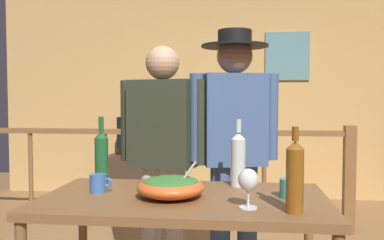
% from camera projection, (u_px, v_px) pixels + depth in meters
% --- Properties ---
extents(back_wall, '(6.12, 0.10, 2.71)m').
position_uv_depth(back_wall, '(235.00, 91.00, 5.29)').
color(back_wall, tan).
rests_on(back_wall, ground_plane).
extents(framed_picture, '(0.54, 0.03, 0.60)m').
position_uv_depth(framed_picture, '(287.00, 56.00, 5.13)').
color(framed_picture, slate).
extents(stair_railing, '(3.98, 0.10, 1.01)m').
position_uv_depth(stair_railing, '(201.00, 160.00, 3.98)').
color(stair_railing, brown).
rests_on(stair_railing, ground_plane).
extents(tv_console, '(0.90, 0.40, 0.55)m').
position_uv_depth(tv_console, '(143.00, 178.00, 5.13)').
color(tv_console, '#38281E').
rests_on(tv_console, ground_plane).
extents(flat_screen_tv, '(0.64, 0.12, 0.48)m').
position_uv_depth(flat_screen_tv, '(143.00, 133.00, 5.07)').
color(flat_screen_tv, black).
rests_on(flat_screen_tv, tv_console).
extents(serving_table, '(1.39, 0.77, 0.78)m').
position_uv_depth(serving_table, '(184.00, 212.00, 2.03)').
color(serving_table, brown).
rests_on(serving_table, ground_plane).
extents(salad_bowl, '(0.33, 0.33, 0.18)m').
position_uv_depth(salad_bowl, '(171.00, 186.00, 1.99)').
color(salad_bowl, '#DB5B23').
rests_on(salad_bowl, serving_table).
extents(wine_glass, '(0.09, 0.09, 0.17)m').
position_uv_depth(wine_glass, '(248.00, 181.00, 1.80)').
color(wine_glass, silver).
rests_on(wine_glass, serving_table).
extents(wine_bottle_amber, '(0.07, 0.07, 0.36)m').
position_uv_depth(wine_bottle_amber, '(295.00, 176.00, 1.72)').
color(wine_bottle_amber, brown).
rests_on(wine_bottle_amber, serving_table).
extents(wine_bottle_clear, '(0.08, 0.08, 0.37)m').
position_uv_depth(wine_bottle_clear, '(238.00, 158.00, 2.25)').
color(wine_bottle_clear, silver).
rests_on(wine_bottle_clear, serving_table).
extents(wine_bottle_green, '(0.08, 0.08, 0.38)m').
position_uv_depth(wine_bottle_green, '(101.00, 156.00, 2.32)').
color(wine_bottle_green, '#1E5628').
rests_on(wine_bottle_green, serving_table).
extents(mug_blue, '(0.12, 0.08, 0.09)m').
position_uv_depth(mug_blue, '(98.00, 183.00, 2.12)').
color(mug_blue, '#3866B2').
rests_on(mug_blue, serving_table).
extents(mug_teal, '(0.11, 0.08, 0.09)m').
position_uv_depth(mug_teal, '(288.00, 188.00, 1.99)').
color(mug_teal, teal).
rests_on(mug_teal, serving_table).
extents(person_standing_left, '(0.60, 0.32, 1.60)m').
position_uv_depth(person_standing_left, '(163.00, 145.00, 2.73)').
color(person_standing_left, beige).
rests_on(person_standing_left, ground_plane).
extents(person_standing_right, '(0.57, 0.43, 1.69)m').
position_uv_depth(person_standing_right, '(234.00, 136.00, 2.67)').
color(person_standing_right, '#3D5684').
rests_on(person_standing_right, ground_plane).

